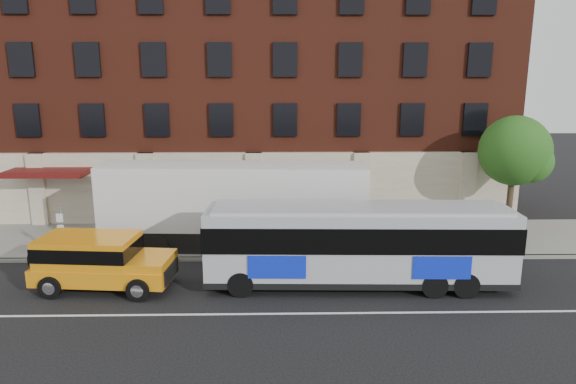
{
  "coord_description": "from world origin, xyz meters",
  "views": [
    {
      "loc": [
        1.34,
        -16.26,
        8.23
      ],
      "look_at": [
        1.78,
        5.5,
        3.33
      ],
      "focal_mm": 31.83,
      "sensor_mm": 36.0,
      "label": 1
    }
  ],
  "objects_px": {
    "street_tree": "(515,153)",
    "yellow_suv": "(98,259)",
    "sign_pole": "(62,230)",
    "shipping_container": "(234,208)",
    "city_bus": "(358,242)"
  },
  "relations": [
    {
      "from": "yellow_suv",
      "to": "sign_pole",
      "type": "bearing_deg",
      "value": 130.32
    },
    {
      "from": "sign_pole",
      "to": "city_bus",
      "type": "height_order",
      "value": "city_bus"
    },
    {
      "from": "yellow_suv",
      "to": "street_tree",
      "type": "bearing_deg",
      "value": 18.67
    },
    {
      "from": "street_tree",
      "to": "sign_pole",
      "type": "bearing_deg",
      "value": -171.39
    },
    {
      "from": "street_tree",
      "to": "yellow_suv",
      "type": "relative_size",
      "value": 1.08
    },
    {
      "from": "street_tree",
      "to": "city_bus",
      "type": "distance_m",
      "value": 11.39
    },
    {
      "from": "sign_pole",
      "to": "shipping_container",
      "type": "distance_m",
      "value": 7.88
    },
    {
      "from": "shipping_container",
      "to": "sign_pole",
      "type": "bearing_deg",
      "value": -169.35
    },
    {
      "from": "sign_pole",
      "to": "city_bus",
      "type": "xyz_separation_m",
      "value": [
        13.03,
        -3.14,
        0.38
      ]
    },
    {
      "from": "street_tree",
      "to": "shipping_container",
      "type": "height_order",
      "value": "street_tree"
    },
    {
      "from": "sign_pole",
      "to": "shipping_container",
      "type": "relative_size",
      "value": 0.2
    },
    {
      "from": "yellow_suv",
      "to": "shipping_container",
      "type": "bearing_deg",
      "value": 42.85
    },
    {
      "from": "sign_pole",
      "to": "city_bus",
      "type": "distance_m",
      "value": 13.41
    },
    {
      "from": "street_tree",
      "to": "yellow_suv",
      "type": "bearing_deg",
      "value": -161.33
    },
    {
      "from": "street_tree",
      "to": "city_bus",
      "type": "relative_size",
      "value": 0.51
    }
  ]
}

